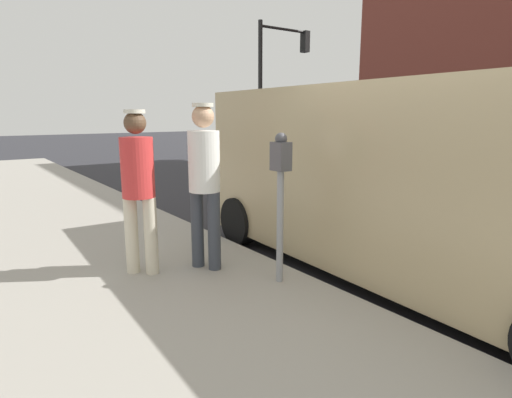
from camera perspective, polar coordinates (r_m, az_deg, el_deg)
ground_plane at (r=4.93m, az=22.88°, el=-11.54°), size 80.00×80.00×0.00m
parking_meter_near at (r=4.18m, az=3.33°, el=2.23°), size 0.14×0.18×1.52m
pedestrian_in_red at (r=4.58m, az=-15.61°, el=2.27°), size 0.34×0.34×1.74m
pedestrian_in_white at (r=4.60m, az=-6.98°, el=3.21°), size 0.34×0.34×1.81m
parked_van at (r=5.04m, az=19.39°, el=2.88°), size 2.30×5.27×2.15m
traffic_light_corner at (r=16.90m, az=2.96°, el=17.05°), size 2.48×0.42×5.20m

